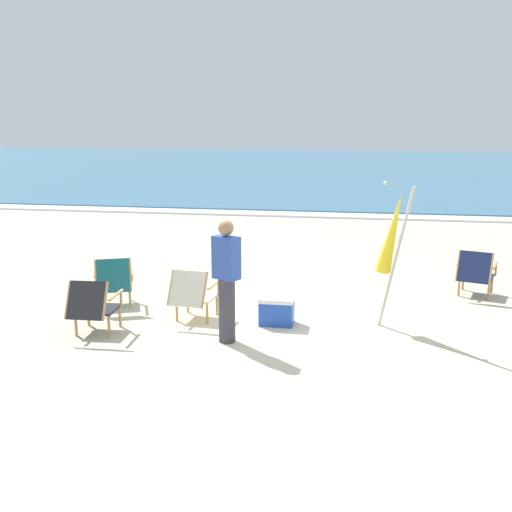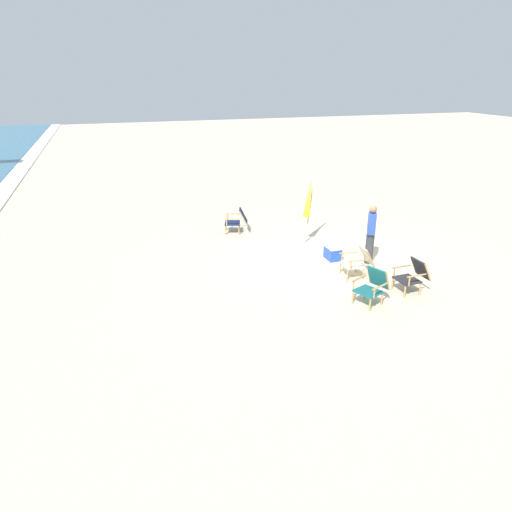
# 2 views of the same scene
# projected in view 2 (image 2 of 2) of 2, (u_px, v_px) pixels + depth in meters

# --- Properties ---
(ground_plane) EXTENTS (80.00, 80.00, 0.00)m
(ground_plane) POSITION_uv_depth(u_px,v_px,m) (326.00, 257.00, 12.90)
(ground_plane) COLOR beige
(beach_chair_front_right) EXTENTS (0.62, 0.77, 0.79)m
(beach_chair_front_right) POSITION_uv_depth(u_px,v_px,m) (413.00, 275.00, 10.77)
(beach_chair_front_right) COLOR #28282D
(beach_chair_front_right) RESTS_ON ground
(beach_chair_front_left) EXTENTS (0.64, 0.80, 0.79)m
(beach_chair_front_left) POSITION_uv_depth(u_px,v_px,m) (359.00, 260.00, 11.59)
(beach_chair_front_left) COLOR beige
(beach_chair_front_left) RESTS_ON ground
(beach_chair_back_right) EXTENTS (0.77, 0.87, 0.79)m
(beach_chair_back_right) POSITION_uv_depth(u_px,v_px,m) (237.00, 220.00, 14.77)
(beach_chair_back_right) COLOR #19234C
(beach_chair_back_right) RESTS_ON ground
(beach_chair_back_left) EXTENTS (0.80, 0.86, 0.81)m
(beach_chair_back_left) POSITION_uv_depth(u_px,v_px,m) (373.00, 285.00, 10.23)
(beach_chair_back_left) COLOR #196066
(beach_chair_back_left) RESTS_ON ground
(umbrella_furled_yellow) EXTENTS (0.51, 0.56, 2.07)m
(umbrella_furled_yellow) POSITION_uv_depth(u_px,v_px,m) (309.00, 199.00, 13.64)
(umbrella_furled_yellow) COLOR #B7B2A8
(umbrella_furled_yellow) RESTS_ON ground
(person_near_chairs) EXTENTS (0.39, 0.34, 1.63)m
(person_near_chairs) POSITION_uv_depth(u_px,v_px,m) (371.00, 234.00, 12.22)
(person_near_chairs) COLOR #383842
(person_near_chairs) RESTS_ON ground
(cooler_box) EXTENTS (0.49, 0.35, 0.40)m
(cooler_box) POSITION_uv_depth(u_px,v_px,m) (333.00, 252.00, 12.71)
(cooler_box) COLOR blue
(cooler_box) RESTS_ON ground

